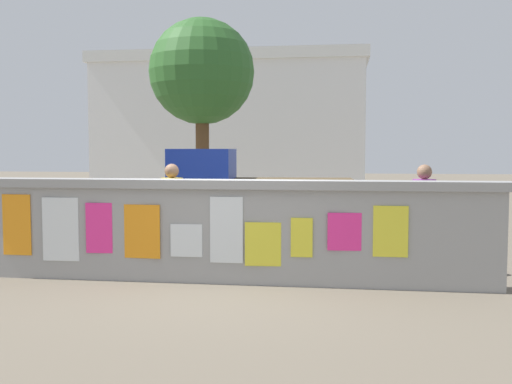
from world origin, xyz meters
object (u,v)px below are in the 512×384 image
at_px(person_walking, 172,205).
at_px(tree_roadside, 202,73).
at_px(bicycle_near, 409,217).
at_px(motorcycle, 93,231).
at_px(person_bystander, 424,207).
at_px(auto_rickshaw_truck, 252,197).

bearing_deg(person_walking, tree_roadside, 99.98).
xyz_separation_m(bicycle_near, tree_roadside, (-5.53, 3.88, 3.71)).
height_order(motorcycle, person_walking, person_walking).
height_order(person_bystander, tree_roadside, tree_roadside).
bearing_deg(bicycle_near, person_walking, -132.79).
xyz_separation_m(person_walking, tree_roadside, (-1.46, 8.28, 3.08)).
height_order(motorcycle, person_bystander, person_bystander).
relative_size(motorcycle, person_walking, 1.17).
bearing_deg(tree_roadside, auto_rickshaw_truck, -67.22).
xyz_separation_m(bicycle_near, person_bystander, (-0.27, -4.28, 0.62)).
relative_size(motorcycle, person_bystander, 1.17).
relative_size(bicycle_near, person_bystander, 1.05).
height_order(motorcycle, tree_roadside, tree_roadside).
bearing_deg(bicycle_near, person_bystander, -93.55).
xyz_separation_m(motorcycle, person_bystander, (5.34, -0.42, 0.52)).
bearing_deg(person_bystander, bicycle_near, 86.45).
bearing_deg(auto_rickshaw_truck, bicycle_near, 26.25).
distance_m(motorcycle, person_walking, 1.71).
height_order(auto_rickshaw_truck, person_bystander, auto_rickshaw_truck).
distance_m(motorcycle, person_bystander, 5.39).
xyz_separation_m(auto_rickshaw_truck, person_walking, (-0.84, -2.81, 0.09)).
bearing_deg(motorcycle, person_bystander, -4.46).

